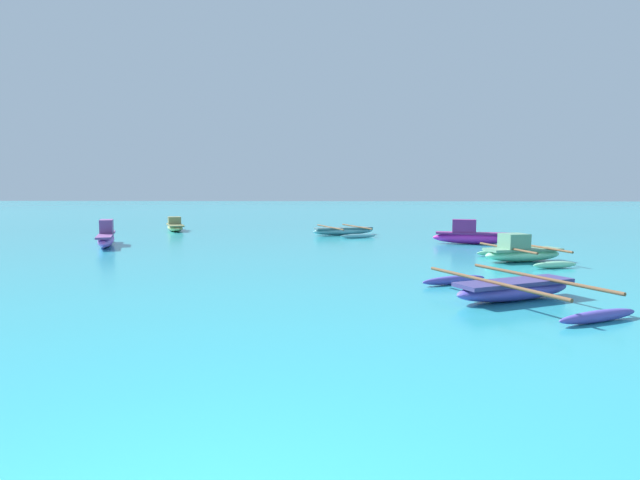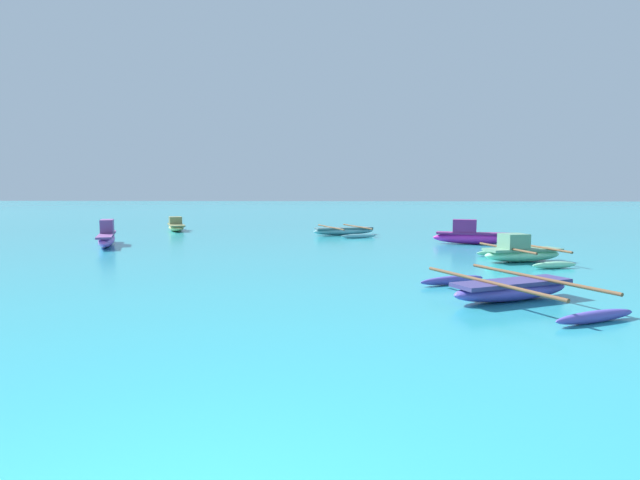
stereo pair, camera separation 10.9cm
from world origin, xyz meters
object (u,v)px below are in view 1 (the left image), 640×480
moored_boat_1 (521,252)px  moored_boat_4 (343,231)px  moored_boat_2 (106,237)px  moored_boat_0 (472,235)px  moored_boat_5 (175,226)px  moored_boat_3 (514,289)px

moored_boat_1 → moored_boat_4: size_ratio=0.79×
moored_boat_2 → moored_boat_4: 11.06m
moored_boat_0 → moored_boat_1: bearing=-76.4°
moored_boat_2 → moored_boat_5: size_ratio=1.33×
moored_boat_1 → moored_boat_3: bearing=-126.4°
moored_boat_1 → moored_boat_4: bearing=104.3°
moored_boat_2 → moored_boat_4: bearing=97.6°
moored_boat_4 → moored_boat_5: moored_boat_5 is taller
moored_boat_2 → moored_boat_4: (9.52, 5.64, -0.15)m
moored_boat_5 → moored_boat_0: bearing=42.3°
moored_boat_1 → moored_boat_5: size_ratio=1.18×
moored_boat_0 → moored_boat_5: bearing=168.0°
moored_boat_3 → moored_boat_5: size_ratio=1.49×
moored_boat_3 → moored_boat_5: bearing=100.4°
moored_boat_0 → moored_boat_5: 16.18m
moored_boat_0 → moored_boat_1: 5.27m
moored_boat_0 → moored_boat_2: 15.01m
moored_boat_4 → moored_boat_0: bearing=-59.8°
moored_boat_2 → moored_boat_3: bearing=31.0°
moored_boat_3 → moored_boat_4: bearing=76.8°
moored_boat_3 → moored_boat_1: bearing=43.6°
moored_boat_0 → moored_boat_1: size_ratio=1.00×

